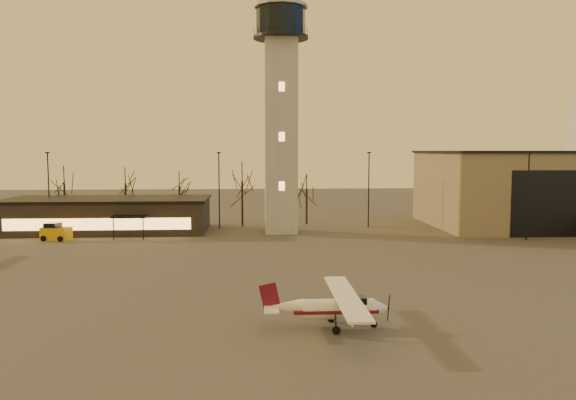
{
  "coord_description": "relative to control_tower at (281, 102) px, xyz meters",
  "views": [
    {
      "loc": [
        -3.44,
        -40.33,
        10.4
      ],
      "look_at": [
        -0.16,
        13.0,
        5.62
      ],
      "focal_mm": 35.0,
      "sensor_mm": 36.0,
      "label": 1
    }
  ],
  "objects": [
    {
      "name": "ground",
      "position": [
        0.0,
        -30.0,
        -16.33
      ],
      "size": [
        220.0,
        220.0,
        0.0
      ],
      "primitive_type": "plane",
      "color": "#3D3A38",
      "rests_on": "ground"
    },
    {
      "name": "control_tower",
      "position": [
        0.0,
        0.0,
        0.0
      ],
      "size": [
        6.8,
        6.8,
        32.6
      ],
      "color": "#989690",
      "rests_on": "ground"
    },
    {
      "name": "hangar",
      "position": [
        36.0,
        3.98,
        -11.17
      ],
      "size": [
        30.6,
        20.6,
        10.3
      ],
      "color": "#7C6B51",
      "rests_on": "ground"
    },
    {
      "name": "terminal",
      "position": [
        -21.99,
        1.98,
        -14.17
      ],
      "size": [
        25.4,
        12.2,
        4.3
      ],
      "color": "black",
      "rests_on": "ground"
    },
    {
      "name": "light_poles",
      "position": [
        0.5,
        1.0,
        -10.92
      ],
      "size": [
        58.5,
        12.25,
        10.14
      ],
      "color": "black",
      "rests_on": "ground"
    },
    {
      "name": "tree_row",
      "position": [
        -13.7,
        9.16,
        -10.39
      ],
      "size": [
        37.2,
        9.2,
        8.8
      ],
      "color": "black",
      "rests_on": "ground"
    },
    {
      "name": "cessna_front",
      "position": [
        1.58,
        -38.54,
        -15.37
      ],
      "size": [
        7.95,
        10.05,
        2.78
      ],
      "rotation": [
        0.0,
        0.0,
        -0.01
      ],
      "color": "silver",
      "rests_on": "ground"
    },
    {
      "name": "service_cart",
      "position": [
        -26.3,
        -4.67,
        -15.56
      ],
      "size": [
        3.49,
        2.64,
        2.01
      ],
      "rotation": [
        0.0,
        0.0,
        -0.24
      ],
      "color": "gold",
      "rests_on": "ground"
    }
  ]
}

